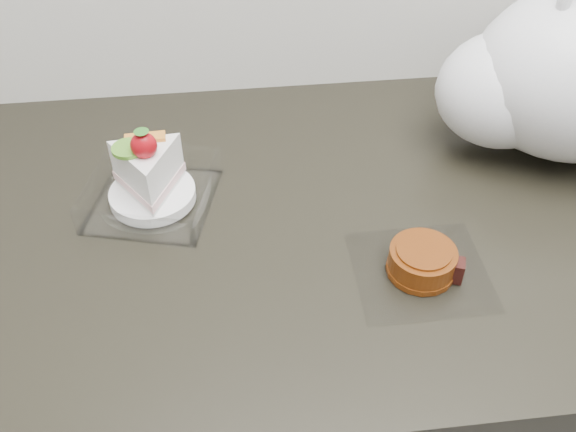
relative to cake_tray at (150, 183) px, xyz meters
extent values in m
cube|color=black|center=(0.41, -0.04, -0.50)|extent=(2.00, 0.60, 0.86)
cube|color=black|center=(0.41, -0.04, -0.05)|extent=(2.04, 0.64, 0.04)
cube|color=white|center=(0.00, 0.00, -0.03)|extent=(0.19, 0.19, 0.00)
cylinder|color=white|center=(0.00, 0.00, -0.02)|extent=(0.11, 0.11, 0.02)
ellipsoid|color=red|center=(0.00, -0.01, 0.07)|extent=(0.03, 0.03, 0.03)
cone|color=#2D7223|center=(0.00, -0.01, 0.08)|extent=(0.02, 0.02, 0.01)
cylinder|color=#5EA730|center=(-0.02, 0.00, 0.06)|extent=(0.04, 0.04, 0.01)
cube|color=orange|center=(0.00, 0.02, 0.06)|extent=(0.05, 0.02, 0.01)
cube|color=white|center=(0.32, -0.16, -0.03)|extent=(0.16, 0.15, 0.00)
cylinder|color=#6A350C|center=(0.32, -0.16, -0.01)|extent=(0.09, 0.09, 0.03)
cylinder|color=#6A350C|center=(0.32, -0.16, -0.03)|extent=(0.09, 0.09, 0.01)
cylinder|color=#6A350C|center=(0.32, -0.16, 0.00)|extent=(0.07, 0.07, 0.00)
cube|color=black|center=(0.35, -0.18, -0.02)|extent=(0.03, 0.03, 0.03)
ellipsoid|color=white|center=(0.49, 0.07, 0.06)|extent=(0.21, 0.19, 0.16)
camera|label=1|loc=(0.10, -0.66, 0.53)|focal=40.00mm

